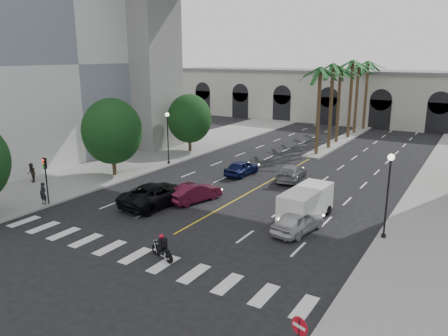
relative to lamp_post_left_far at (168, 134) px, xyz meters
The scene contains 25 objects.
ground 19.91m from the lamp_post_left_far, 54.53° to the right, with size 140.00×140.00×0.00m, color black.
sidewalk_left 4.88m from the lamp_post_left_far, 164.48° to the right, with size 8.00×100.00×0.15m, color gray.
median 24.97m from the lamp_post_left_far, 62.61° to the left, with size 2.00×24.00×0.20m, color gray.
building_left 17.60m from the lamp_post_left_far, 165.62° to the right, with size 16.50×32.50×20.60m.
pier_building 40.65m from the lamp_post_left_far, 73.71° to the left, with size 71.00×10.50×8.50m.
palm_a 17.56m from the lamp_post_left_far, 46.47° to the left, with size 3.20×3.20×10.30m.
palm_b 20.64m from the lamp_post_left_far, 54.29° to the left, with size 3.20×3.20×10.60m.
palm_c 23.62m from the lamp_post_left_far, 60.75° to the left, with size 3.20×3.20×10.10m.
palm_d 27.40m from the lamp_post_left_far, 64.30° to the left, with size 3.20×3.20×10.90m.
palm_e 30.78m from the lamp_post_left_far, 68.02° to the left, with size 3.20×3.20×10.40m.
palm_f 34.61m from the lamp_post_left_far, 70.07° to the left, with size 3.20×3.20×10.70m.
street_tree_mid 6.29m from the lamp_post_left_far, 104.93° to the right, with size 5.44×5.44×7.21m.
street_tree_far 6.25m from the lamp_post_left_far, 104.93° to the left, with size 5.04×5.04×6.68m.
lamp_post_left_far is the anchor object (origin of this frame).
lamp_post_right 24.16m from the lamp_post_left_far, 19.33° to the right, with size 0.40×0.40×5.35m.
traffic_signal_far 14.52m from the lamp_post_left_far, 89.60° to the right, with size 0.25×0.18×3.65m.
motorcycle_rider 21.56m from the lamp_post_left_far, 52.67° to the right, with size 1.94×0.80×1.45m.
car_a 20.48m from the lamp_post_left_far, 28.26° to the right, with size 1.72×4.29×1.46m, color #B5B6BB.
car_b 12.29m from the lamp_post_left_far, 42.19° to the right, with size 1.52×4.35×1.43m, color #4F0F24.
car_c 12.55m from the lamp_post_left_far, 55.83° to the right, with size 2.79×6.06×1.68m, color black.
car_d 13.20m from the lamp_post_left_far, ahead, with size 1.98×4.88×1.42m, color slate.
car_e 8.67m from the lamp_post_left_far, ahead, with size 1.68×4.18×1.42m, color #0E1542.
cargo_van 19.14m from the lamp_post_left_far, 22.90° to the right, with size 2.31×5.28×2.21m.
pedestrian_a 14.92m from the lamp_post_left_far, 90.39° to the right, with size 0.61×0.40×1.66m, color black.
pedestrian_b 13.17m from the lamp_post_left_far, 117.35° to the right, with size 0.82×0.64×1.68m, color black.
Camera 1 is at (15.85, -18.10, 10.90)m, focal length 35.00 mm.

